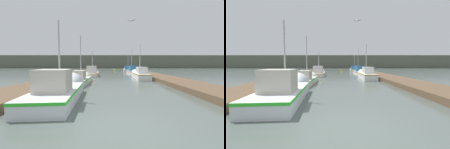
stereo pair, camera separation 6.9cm
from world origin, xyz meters
The scene contains 14 objects.
ground_plane centered at (0.00, 0.00, 0.00)m, with size 200.00×200.00×0.00m.
dock_left centered at (-5.52, 16.00, 0.18)m, with size 2.71×40.00×0.35m.
dock_right centered at (5.52, 16.00, 0.18)m, with size 2.71×40.00×0.35m.
distant_shore_ridge centered at (0.00, 66.27, 2.70)m, with size 120.00×16.00×5.39m.
fishing_boat_0 centered at (-2.88, 3.78, 0.43)m, with size 2.24×6.36×4.37m.
fishing_boat_1 centered at (-3.03, 9.53, 0.37)m, with size 1.44×5.04×4.67m.
fishing_boat_2 centered at (3.12, 14.09, 0.47)m, with size 1.45×6.18×4.44m.
fishing_boat_3 centered at (-3.11, 18.36, 0.44)m, with size 1.83×6.24×4.08m.
fishing_boat_4 centered at (3.29, 23.01, 0.41)m, with size 1.76×6.53×4.89m.
fishing_boat_5 centered at (3.11, 26.82, 0.48)m, with size 2.05×4.81×4.20m.
mooring_piling_0 centered at (-4.04, 28.22, 0.64)m, with size 0.34×0.34×1.27m.
mooring_piling_1 centered at (4.09, 22.00, 0.68)m, with size 0.25×0.25×1.35m.
channel_buoy centered at (0.51, 33.64, 0.15)m, with size 0.53×0.53×1.03m.
seagull_lead centered at (1.19, 7.54, 5.02)m, with size 0.56×0.31×0.12m.
Camera 2 is at (-0.25, -3.99, 1.74)m, focal length 24.00 mm.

